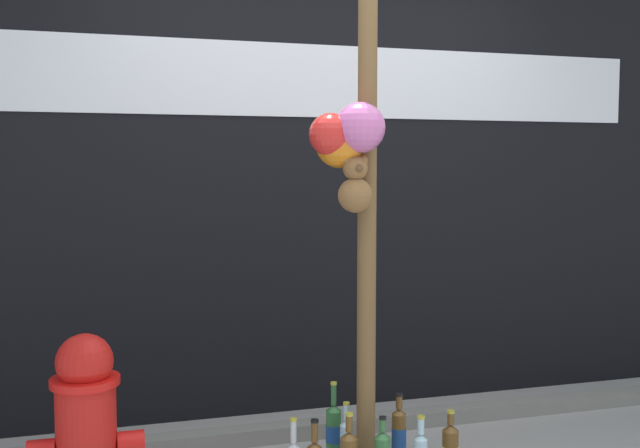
{
  "coord_description": "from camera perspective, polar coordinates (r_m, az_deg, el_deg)",
  "views": [
    {
      "loc": [
        -1.2,
        -2.59,
        1.4
      ],
      "look_at": [
        -0.29,
        0.47,
        1.15
      ],
      "focal_mm": 41.78,
      "sensor_mm": 36.0,
      "label": 1
    }
  ],
  "objects": [
    {
      "name": "building_wall",
      "position": [
        4.31,
        -0.33,
        7.34
      ],
      "size": [
        10.0,
        0.21,
        3.23
      ],
      "color": "black",
      "rests_on": "ground_plane"
    },
    {
      "name": "bottle_5",
      "position": [
        3.62,
        1.05,
        -15.68
      ],
      "size": [
        0.07,
        0.07,
        0.39
      ],
      "color": "#337038",
      "rests_on": "ground_plane"
    },
    {
      "name": "bottle_7",
      "position": [
        3.62,
        6.06,
        -15.83
      ],
      "size": [
        0.07,
        0.07,
        0.34
      ],
      "color": "brown",
      "rests_on": "ground_plane"
    },
    {
      "name": "bottle_1",
      "position": [
        3.61,
        9.95,
        -16.48
      ],
      "size": [
        0.08,
        0.08,
        0.28
      ],
      "color": "brown",
      "rests_on": "ground_plane"
    },
    {
      "name": "fire_hydrant",
      "position": [
        3.11,
        -17.47,
        -14.8
      ],
      "size": [
        0.44,
        0.26,
        0.76
      ],
      "color": "red",
      "rests_on": "ground_plane"
    },
    {
      "name": "bottle_2",
      "position": [
        3.52,
        2.02,
        -16.56
      ],
      "size": [
        0.06,
        0.06,
        0.33
      ],
      "color": "#B2DBEA",
      "rests_on": "ground_plane"
    },
    {
      "name": "litter_1",
      "position": [
        3.99,
        -6.89,
        -16.03
      ],
      "size": [
        0.07,
        0.07,
        0.01
      ],
      "primitive_type": "cube",
      "rotation": [
        0.0,
        0.0,
        1.5
      ],
      "color": "tan",
      "rests_on": "ground_plane"
    },
    {
      "name": "curb_strip",
      "position": [
        4.04,
        1.84,
        -15.17
      ],
      "size": [
        8.0,
        0.12,
        0.08
      ],
      "primitive_type": "cube",
      "color": "slate",
      "rests_on": "ground_plane"
    },
    {
      "name": "memorial_post",
      "position": [
        3.23,
        2.96,
        10.99
      ],
      "size": [
        0.53,
        0.27,
        3.02
      ],
      "color": "brown",
      "rests_on": "ground_plane"
    }
  ]
}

